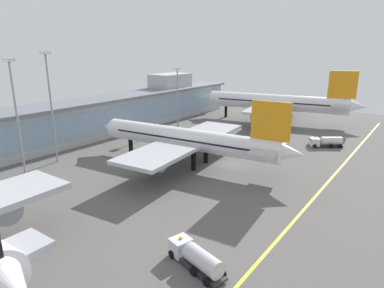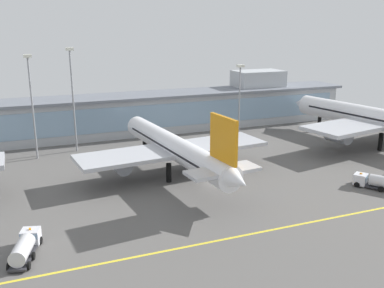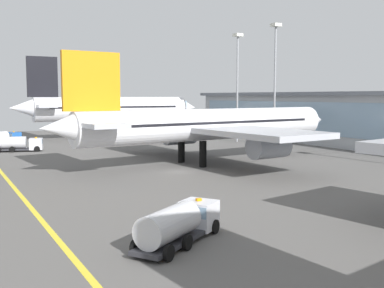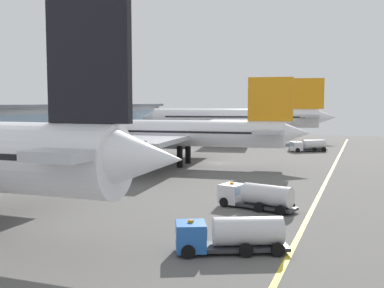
{
  "view_description": "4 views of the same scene",
  "coord_description": "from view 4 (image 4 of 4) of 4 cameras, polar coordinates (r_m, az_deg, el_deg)",
  "views": [
    {
      "loc": [
        -66.44,
        -37.19,
        26.84
      ],
      "look_at": [
        -2.74,
        9.04,
        4.21
      ],
      "focal_mm": 31.45,
      "sensor_mm": 36.0,
      "label": 1
    },
    {
      "loc": [
        -34.88,
        -75.21,
        31.57
      ],
      "look_at": [
        -0.28,
        11.33,
        5.63
      ],
      "focal_mm": 40.39,
      "sensor_mm": 36.0,
      "label": 2
    },
    {
      "loc": [
        58.62,
        -29.4,
        10.7
      ],
      "look_at": [
        0.82,
        1.86,
        3.95
      ],
      "focal_mm": 43.93,
      "sensor_mm": 36.0,
      "label": 3
    },
    {
      "loc": [
        -87.56,
        -27.31,
        12.01
      ],
      "look_at": [
        6.47,
        7.72,
        3.06
      ],
      "focal_mm": 43.56,
      "sensor_mm": 36.0,
      "label": 4
    }
  ],
  "objects": [
    {
      "name": "baggage_tug_near",
      "position": [
        117.51,
        13.96,
        -0.18
      ],
      "size": [
        7.03,
        8.88,
        2.9
      ],
      "rotation": [
        0.0,
        0.0,
        2.16
      ],
      "color": "black",
      "rests_on": "ground"
    },
    {
      "name": "terminal_building",
      "position": [
        117.09,
        -19.64,
        1.98
      ],
      "size": [
        132.31,
        14.0,
        16.77
      ],
      "color": "#ADB2B7",
      "rests_on": "ground"
    },
    {
      "name": "fuel_tanker_truck",
      "position": [
        53.49,
        7.64,
        -6.27
      ],
      "size": [
        4.97,
        9.36,
        2.9
      ],
      "rotation": [
        0.0,
        0.0,
        1.3
      ],
      "color": "black",
      "rests_on": "ground"
    },
    {
      "name": "ground_plane",
      "position": [
        92.5,
        3.08,
        -2.37
      ],
      "size": [
        181.03,
        181.03,
        0.0
      ],
      "primitive_type": "plane",
      "color": "#5B5956"
    },
    {
      "name": "apron_light_mast_west",
      "position": [
        127.16,
        -8.6,
        5.81
      ],
      "size": [
        1.8,
        1.8,
        20.51
      ],
      "color": "gray",
      "rests_on": "ground"
    },
    {
      "name": "airliner_near_right",
      "position": [
        89.65,
        -2.95,
        1.28
      ],
      "size": [
        42.48,
        53.5,
        16.59
      ],
      "rotation": [
        0.0,
        0.0,
        1.67
      ],
      "color": "black",
      "rests_on": "ground"
    },
    {
      "name": "service_truck_far",
      "position": [
        38.0,
        4.37,
        -10.95
      ],
      "size": [
        5.97,
        9.24,
        2.9
      ],
      "rotation": [
        0.0,
        0.0,
        1.99
      ],
      "color": "black",
      "rests_on": "ground"
    },
    {
      "name": "taxiway_centreline_stripe",
      "position": [
        88.53,
        16.82,
        -2.91
      ],
      "size": [
        144.83,
        0.5,
        0.01
      ],
      "primitive_type": "cube",
      "color": "yellow",
      "rests_on": "ground"
    },
    {
      "name": "airliner_far_right",
      "position": [
        145.45,
        5.37,
        3.13
      ],
      "size": [
        47.43,
        60.22,
        19.34
      ],
      "rotation": [
        0.0,
        0.0,
        1.76
      ],
      "color": "black",
      "rests_on": "ground"
    }
  ]
}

